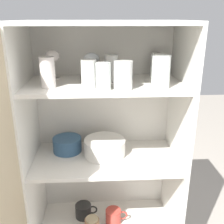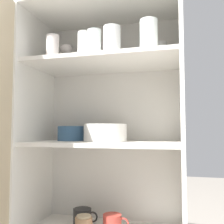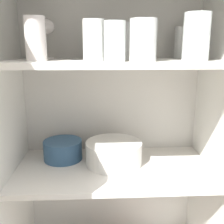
{
  "view_description": "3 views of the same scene",
  "coord_description": "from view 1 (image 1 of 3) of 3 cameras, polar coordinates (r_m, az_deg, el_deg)",
  "views": [
    {
      "loc": [
        -0.04,
        -1.06,
        1.5
      ],
      "look_at": [
        0.04,
        0.17,
        1.05
      ],
      "focal_mm": 42.0,
      "sensor_mm": 36.0,
      "label": 1
    },
    {
      "loc": [
        0.38,
        -1.09,
        0.84
      ],
      "look_at": [
        0.03,
        0.23,
        0.94
      ],
      "focal_mm": 42.0,
      "sensor_mm": 36.0,
      "label": 2
    },
    {
      "loc": [
        -0.06,
        -0.75,
        1.24
      ],
      "look_at": [
        -0.01,
        0.19,
        1.01
      ],
      "focal_mm": 42.0,
      "sensor_mm": 36.0,
      "label": 3
    }
  ],
  "objects": [
    {
      "name": "tumbler_glass_4",
      "position": [
        1.19,
        10.57,
        8.55
      ],
      "size": [
        0.08,
        0.08,
        0.15
      ],
      "color": "white",
      "rests_on": "shelf_board_upper"
    },
    {
      "name": "tumbler_glass_5",
      "position": [
        1.14,
        -1.91,
        7.73
      ],
      "size": [
        0.07,
        0.07,
        0.12
      ],
      "color": "white",
      "rests_on": "shelf_board_upper"
    },
    {
      "name": "wine_glass_1",
      "position": [
        1.36,
        -4.49,
        11.16
      ],
      "size": [
        0.08,
        0.08,
        0.13
      ],
      "color": "white",
      "rests_on": "shelf_board_upper"
    },
    {
      "name": "mixing_bowl_large",
      "position": [
        1.5,
        -9.71,
        -6.87
      ],
      "size": [
        0.16,
        0.16,
        0.08
      ],
      "color": "#33567A",
      "rests_on": "shelf_board_middle"
    },
    {
      "name": "shelf_board_middle",
      "position": [
        1.44,
        -1.53,
        -10.15
      ],
      "size": [
        0.76,
        0.38,
        0.02
      ],
      "primitive_type": "cube",
      "color": "silver"
    },
    {
      "name": "cupboard_top_panel",
      "position": [
        1.25,
        -1.83,
        18.89
      ],
      "size": [
        0.8,
        0.42,
        0.02
      ],
      "primitive_type": "cube",
      "color": "white",
      "rests_on": "cupboard_side_left"
    },
    {
      "name": "tumbler_glass_2",
      "position": [
        1.31,
        -0.19,
        9.56
      ],
      "size": [
        0.07,
        0.07,
        0.13
      ],
      "color": "white",
      "rests_on": "shelf_board_upper"
    },
    {
      "name": "coffee_mug_extra_1",
      "position": [
        1.67,
        0.37,
        -21.76
      ],
      "size": [
        0.13,
        0.09,
        0.09
      ],
      "color": "#BC3D33",
      "rests_on": "shelf_board_lower"
    },
    {
      "name": "tumbler_glass_1",
      "position": [
        1.18,
        -5.05,
        8.24
      ],
      "size": [
        0.07,
        0.07,
        0.13
      ],
      "color": "white",
      "rests_on": "shelf_board_upper"
    },
    {
      "name": "coffee_mug_primary",
      "position": [
        1.72,
        -6.2,
        -20.57
      ],
      "size": [
        0.13,
        0.1,
        0.08
      ],
      "color": "black",
      "rests_on": "shelf_board_lower"
    },
    {
      "name": "cupboard_side_right",
      "position": [
        1.52,
        13.53,
        -10.82
      ],
      "size": [
        0.02,
        0.42,
        1.47
      ],
      "primitive_type": "cube",
      "color": "white",
      "rests_on": "ground_plane"
    },
    {
      "name": "cupboard_door",
      "position": [
        1.19,
        -21.86,
        -21.61
      ],
      "size": [
        0.02,
        0.39,
        1.47
      ],
      "color": "tan",
      "rests_on": "ground_plane"
    },
    {
      "name": "cupboard_back_panel",
      "position": [
        1.64,
        -1.75,
        -7.92
      ],
      "size": [
        0.8,
        0.02,
        1.47
      ],
      "primitive_type": "cube",
      "color": "silver",
      "rests_on": "ground_plane"
    },
    {
      "name": "tumbler_glass_6",
      "position": [
        1.44,
        9.66,
        10.07
      ],
      "size": [
        0.07,
        0.07,
        0.12
      ],
      "color": "white",
      "rests_on": "shelf_board_upper"
    },
    {
      "name": "tumbler_glass_7",
      "position": [
        1.15,
        2.43,
        7.94
      ],
      "size": [
        0.08,
        0.08,
        0.13
      ],
      "color": "white",
      "rests_on": "shelf_board_upper"
    },
    {
      "name": "shelf_board_lower",
      "position": [
        1.71,
        -1.38,
        -23.13
      ],
      "size": [
        0.76,
        0.38,
        0.02
      ],
      "primitive_type": "cube",
      "color": "silver"
    },
    {
      "name": "shelf_board_upper",
      "position": [
        1.29,
        -1.69,
        5.96
      ],
      "size": [
        0.76,
        0.38,
        0.02
      ],
      "primitive_type": "cube",
      "color": "silver"
    },
    {
      "name": "wine_glass_0",
      "position": [
        1.38,
        -12.84,
        11.49
      ],
      "size": [
        0.07,
        0.07,
        0.15
      ],
      "color": "silver",
      "rests_on": "shelf_board_upper"
    },
    {
      "name": "plate_stack_white",
      "position": [
        1.44,
        -1.6,
        -7.66
      ],
      "size": [
        0.22,
        0.22,
        0.09
      ],
      "color": "white",
      "rests_on": "shelf_board_middle"
    },
    {
      "name": "tumbler_glass_3",
      "position": [
        1.27,
        -3.68,
        8.59
      ],
      "size": [
        0.08,
        0.08,
        0.1
      ],
      "color": "silver",
      "rests_on": "shelf_board_upper"
    },
    {
      "name": "tumbler_glass_0",
      "position": [
        1.22,
        -13.85,
        8.38
      ],
      "size": [
        0.07,
        0.07,
        0.14
      ],
      "color": "silver",
      "rests_on": "shelf_board_upper"
    },
    {
      "name": "cupboard_side_left",
      "position": [
        1.51,
        -16.78,
        -11.55
      ],
      "size": [
        0.02,
        0.42,
        1.47
      ],
      "primitive_type": "cube",
      "color": "white",
      "rests_on": "ground_plane"
    }
  ]
}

